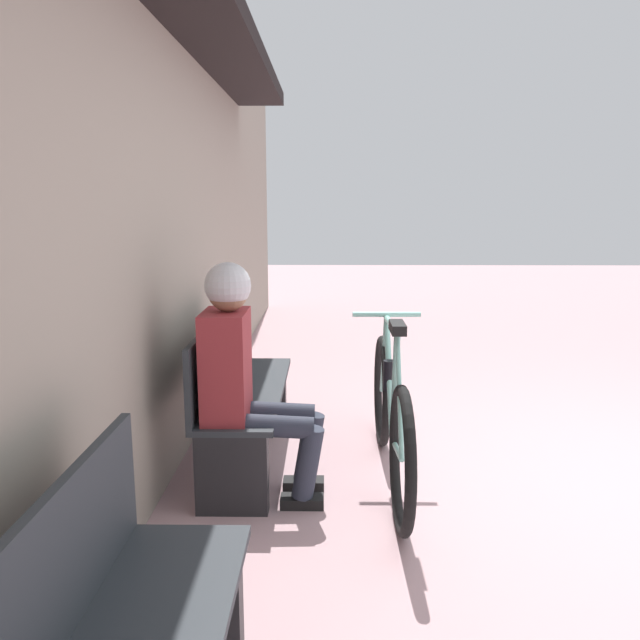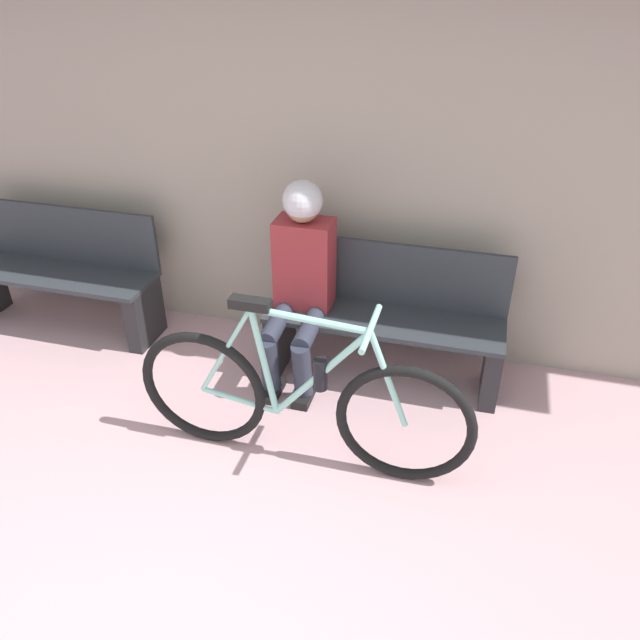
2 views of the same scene
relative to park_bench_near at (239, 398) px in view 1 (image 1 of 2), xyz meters
The scene contains 5 objects.
ground_plane 2.22m from the park_bench_near, 103.36° to the right, with size 24.00×24.00×0.00m, color #C69EA3.
storefront_wall 1.43m from the park_bench_near, 142.34° to the left, with size 12.00×0.56×3.20m.
park_bench_near is the anchor object (origin of this frame).
bicycle 0.91m from the park_bench_near, 107.59° to the right, with size 1.77×0.40×0.94m.
person_seated 0.61m from the park_bench_near, 168.57° to the right, with size 0.34×0.61×1.24m.
Camera 1 is at (-3.03, 1.60, 1.53)m, focal length 35.00 mm.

